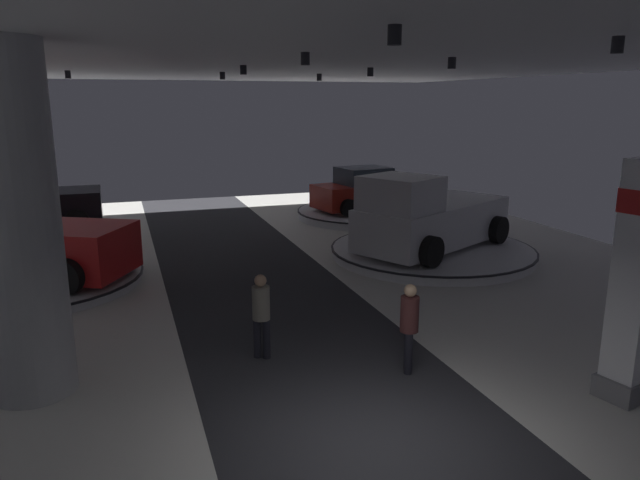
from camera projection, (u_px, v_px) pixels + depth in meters
ground at (382, 452)px, 7.94m from camera, size 24.00×44.00×0.06m
ceiling_with_spotlights at (394, 15)px, 6.64m from camera, size 24.00×44.00×0.39m
column_left at (15, 225)px, 8.95m from camera, size 1.32×1.32×5.50m
display_platform_far_right at (432, 251)px, 17.72m from camera, size 6.10×6.10×0.29m
pickup_truck_far_right at (427, 218)px, 17.25m from camera, size 5.67×4.43×2.30m
display_platform_far_left at (28, 280)px, 14.95m from camera, size 5.68×5.68×0.25m
pickup_truck_far_left at (11, 240)px, 14.76m from camera, size 5.66×4.49×2.30m
display_platform_deep_left at (21, 235)px, 20.00m from camera, size 5.68×5.68×0.25m
pickup_truck_deep_left at (7, 205)px, 19.65m from camera, size 5.34×2.72×2.30m
display_platform_deep_right at (366, 213)px, 23.64m from camera, size 5.53×5.53×0.33m
display_car_deep_right at (366, 191)px, 23.41m from camera, size 4.45×2.80×1.71m
visitor_walking_near at (409, 323)px, 10.04m from camera, size 0.32×0.32×1.59m
visitor_walking_far at (261, 311)px, 10.59m from camera, size 0.32×0.32×1.59m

